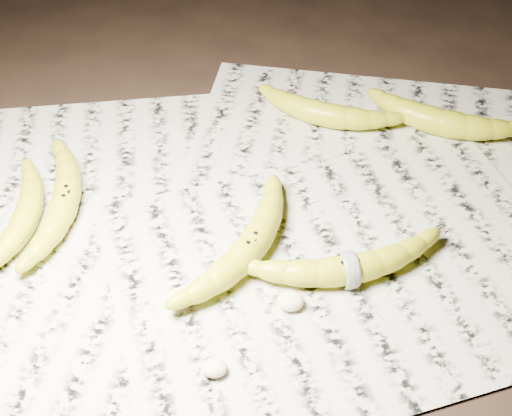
{
  "coord_description": "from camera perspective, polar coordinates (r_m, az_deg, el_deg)",
  "views": [
    {
      "loc": [
        -0.05,
        -0.61,
        0.66
      ],
      "look_at": [
        -0.0,
        0.01,
        0.05
      ],
      "focal_mm": 50.0,
      "sensor_mm": 36.0,
      "label": 1
    }
  ],
  "objects": [
    {
      "name": "flesh_chunk_c",
      "position": [
        0.82,
        2.78,
        -7.29
      ],
      "size": [
        0.03,
        0.03,
        0.02
      ],
      "primitive_type": "ellipsoid",
      "color": "beige",
      "rests_on": "newspaper_patch"
    },
    {
      "name": "measuring_tape",
      "position": [
        0.85,
        7.42,
        -4.75
      ],
      "size": [
        0.01,
        0.05,
        0.05
      ],
      "primitive_type": "torus",
      "rotation": [
        0.0,
        1.57,
        0.14
      ],
      "color": "white",
      "rests_on": "newspaper_patch"
    },
    {
      "name": "banana_taped",
      "position": [
        0.85,
        7.42,
        -4.75
      ],
      "size": [
        0.23,
        0.09,
        0.04
      ],
      "primitive_type": null,
      "rotation": [
        0.0,
        0.0,
        0.14
      ],
      "color": "gold",
      "rests_on": "newspaper_patch"
    },
    {
      "name": "banana_left_a",
      "position": [
        0.95,
        -15.04,
        0.74
      ],
      "size": [
        0.07,
        0.21,
        0.04
      ],
      "primitive_type": null,
      "rotation": [
        0.0,
        0.0,
        1.5
      ],
      "color": "gold",
      "rests_on": "newspaper_patch"
    },
    {
      "name": "flesh_chunk_a",
      "position": [
        0.83,
        -6.13,
        -7.0
      ],
      "size": [
        0.03,
        0.03,
        0.02
      ],
      "primitive_type": "ellipsoid",
      "color": "beige",
      "rests_on": "newspaper_patch"
    },
    {
      "name": "banana_upper_b",
      "position": [
        1.08,
        14.57,
        6.84
      ],
      "size": [
        0.21,
        0.15,
        0.04
      ],
      "primitive_type": null,
      "rotation": [
        0.0,
        0.0,
        -0.48
      ],
      "color": "gold",
      "rests_on": "newspaper_patch"
    },
    {
      "name": "flesh_chunk_b",
      "position": [
        0.77,
        -3.38,
        -12.49
      ],
      "size": [
        0.03,
        0.02,
        0.02
      ],
      "primitive_type": "ellipsoid",
      "color": "beige",
      "rests_on": "newspaper_patch"
    },
    {
      "name": "newspaper_patch",
      "position": [
        0.91,
        -0.81,
        -1.96
      ],
      "size": [
        0.9,
        0.7,
        0.01
      ],
      "primitive_type": "cube",
      "color": "#BCB8A1",
      "rests_on": "ground"
    },
    {
      "name": "banana_center",
      "position": [
        0.86,
        -0.46,
        -3.02
      ],
      "size": [
        0.17,
        0.21,
        0.04
      ],
      "primitive_type": null,
      "rotation": [
        0.0,
        0.0,
        0.97
      ],
      "color": "gold",
      "rests_on": "newspaper_patch"
    },
    {
      "name": "ground",
      "position": [
        0.9,
        0.24,
        -2.92
      ],
      "size": [
        3.0,
        3.0,
        0.0
      ],
      "primitive_type": "plane",
      "color": "black",
      "rests_on": "ground"
    },
    {
      "name": "banana_left_b",
      "position": [
        0.95,
        -17.9,
        -0.33
      ],
      "size": [
        0.07,
        0.18,
        0.03
      ],
      "primitive_type": null,
      "rotation": [
        0.0,
        0.0,
        1.45
      ],
      "color": "gold",
      "rests_on": "newspaper_patch"
    },
    {
      "name": "banana_upper_a",
      "position": [
        1.07,
        5.46,
        7.65
      ],
      "size": [
        0.2,
        0.14,
        0.04
      ],
      "primitive_type": null,
      "rotation": [
        0.0,
        0.0,
        -0.44
      ],
      "color": "gold",
      "rests_on": "newspaper_patch"
    }
  ]
}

